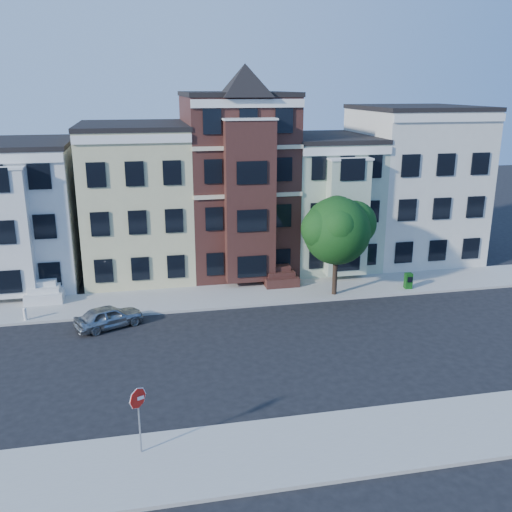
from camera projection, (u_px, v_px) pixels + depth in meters
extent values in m
plane|color=black|center=(287.00, 350.00, 28.45)|extent=(120.00, 120.00, 0.00)
cube|color=#9E9B93|center=(255.00, 294.00, 35.93)|extent=(60.00, 4.00, 0.15)
cube|color=#9E9B93|center=(343.00, 443.00, 20.92)|extent=(60.00, 4.00, 0.15)
cube|color=silver|center=(14.00, 214.00, 37.83)|extent=(8.00, 9.00, 9.00)
cube|color=#CAC38D|center=(137.00, 202.00, 39.25)|extent=(7.00, 9.00, 10.00)
cube|color=#3E1E19|center=(236.00, 184.00, 40.33)|extent=(7.00, 9.00, 12.00)
cube|color=#A3B498|center=(323.00, 201.00, 42.03)|extent=(6.00, 9.00, 9.00)
cube|color=beige|center=(412.00, 185.00, 43.11)|extent=(8.00, 9.00, 11.00)
imported|color=#979B9F|center=(109.00, 317.00, 30.97)|extent=(3.96, 2.84, 1.25)
cube|color=#134E14|center=(408.00, 281.00, 36.59)|extent=(0.48, 0.44, 1.01)
cylinder|color=silver|center=(25.00, 315.00, 31.66)|extent=(0.25, 0.25, 0.58)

